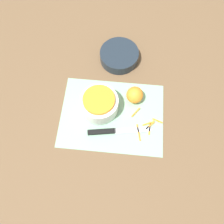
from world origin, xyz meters
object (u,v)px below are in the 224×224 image
object	(u,v)px
bowl_dark	(119,56)
orange_left	(135,95)
knife	(108,131)
bowl_speckled	(99,104)

from	to	relation	value
bowl_dark	orange_left	xyz separation A→B (m)	(0.08, -0.21, 0.02)
bowl_dark	orange_left	size ratio (longest dim) A/B	2.48
knife	bowl_dark	bearing A→B (deg)	78.24
bowl_dark	knife	size ratio (longest dim) A/B	0.69
bowl_dark	orange_left	world-z (taller)	orange_left
bowl_speckled	knife	distance (m)	0.12
bowl_speckled	bowl_dark	size ratio (longest dim) A/B	0.88
knife	orange_left	world-z (taller)	orange_left
bowl_speckled	knife	world-z (taller)	bowl_speckled
orange_left	knife	bearing A→B (deg)	-121.12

